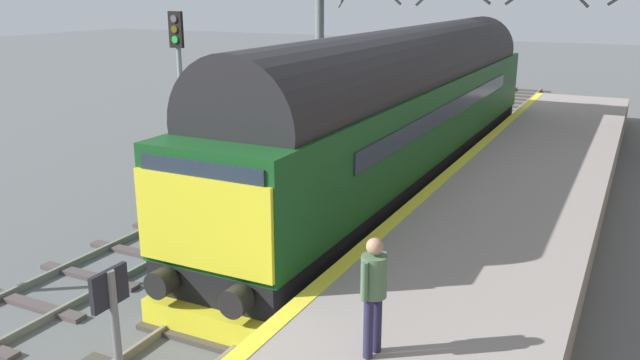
{
  "coord_description": "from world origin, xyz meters",
  "views": [
    {
      "loc": [
        6.1,
        -10.11,
        5.63
      ],
      "look_at": [
        0.2,
        1.66,
        1.79
      ],
      "focal_mm": 36.32,
      "sensor_mm": 36.0,
      "label": 1
    }
  ],
  "objects": [
    {
      "name": "ground_plane",
      "position": [
        0.0,
        0.0,
        0.0
      ],
      "size": [
        140.0,
        140.0,
        0.0
      ],
      "primitive_type": "plane",
      "color": "#5B5E5E",
      "rests_on": "ground"
    },
    {
      "name": "track_main",
      "position": [
        0.0,
        0.0,
        0.05
      ],
      "size": [
        2.5,
        60.0,
        0.15
      ],
      "color": "gray",
      "rests_on": "ground"
    },
    {
      "name": "track_adjacent_west",
      "position": [
        -3.56,
        -0.0,
        0.06
      ],
      "size": [
        2.5,
        60.0,
        0.15
      ],
      "color": "slate",
      "rests_on": "ground"
    },
    {
      "name": "station_platform",
      "position": [
        3.6,
        0.0,
        0.5
      ],
      "size": [
        4.0,
        44.0,
        1.01
      ],
      "color": "gray",
      "rests_on": "ground"
    },
    {
      "name": "diesel_locomotive",
      "position": [
        0.0,
        7.63,
        2.49
      ],
      "size": [
        2.74,
        20.07,
        4.68
      ],
      "color": "black",
      "rests_on": "ground"
    },
    {
      "name": "signal_post_far",
      "position": [
        -5.67,
        4.52,
        3.25
      ],
      "size": [
        0.44,
        0.22,
        5.12
      ],
      "color": "gray",
      "rests_on": "ground"
    },
    {
      "name": "platform_number_sign",
      "position": [
        1.96,
        -6.14,
        2.44
      ],
      "size": [
        0.1,
        0.44,
        2.18
      ],
      "color": "slate",
      "rests_on": "station_platform"
    },
    {
      "name": "waiting_passenger",
      "position": [
        3.31,
        -3.02,
        1.99
      ],
      "size": [
        0.4,
        0.5,
        1.64
      ],
      "rotation": [
        0.0,
        0.0,
        1.36
      ],
      "color": "#262342",
      "rests_on": "station_platform"
    }
  ]
}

